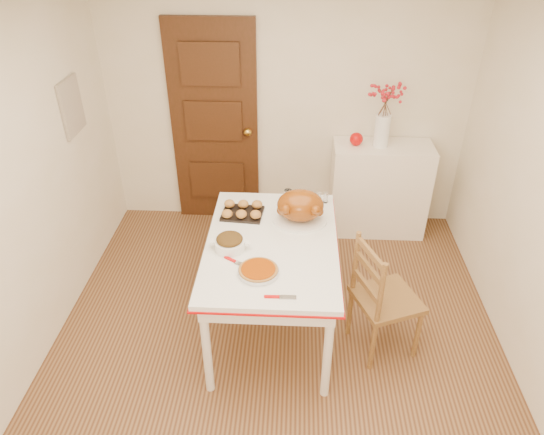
# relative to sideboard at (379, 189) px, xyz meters

# --- Properties ---
(floor) EXTENTS (3.50, 4.00, 0.00)m
(floor) POSITION_rel_sideboard_xyz_m (-0.95, -1.78, -0.47)
(floor) COLOR #4F2B16
(floor) RESTS_ON ground
(ceiling) EXTENTS (3.50, 4.00, 0.00)m
(ceiling) POSITION_rel_sideboard_xyz_m (-0.95, -1.78, 2.03)
(ceiling) COLOR white
(ceiling) RESTS_ON ground
(wall_back) EXTENTS (3.50, 0.00, 2.50)m
(wall_back) POSITION_rel_sideboard_xyz_m (-0.95, 0.22, 0.78)
(wall_back) COLOR silver
(wall_back) RESTS_ON ground
(wall_left) EXTENTS (0.00, 4.00, 2.50)m
(wall_left) POSITION_rel_sideboard_xyz_m (-2.70, -1.78, 0.78)
(wall_left) COLOR silver
(wall_left) RESTS_ON ground
(door_back) EXTENTS (0.85, 0.06, 2.06)m
(door_back) POSITION_rel_sideboard_xyz_m (-1.65, 0.19, 0.56)
(door_back) COLOR #3F1E0F
(door_back) RESTS_ON ground
(photo_board) EXTENTS (0.03, 0.35, 0.45)m
(photo_board) POSITION_rel_sideboard_xyz_m (-2.68, -0.58, 1.03)
(photo_board) COLOR #B9B49A
(photo_board) RESTS_ON ground
(sideboard) EXTENTS (0.95, 0.42, 0.95)m
(sideboard) POSITION_rel_sideboard_xyz_m (0.00, 0.00, 0.00)
(sideboard) COLOR white
(sideboard) RESTS_ON floor
(kitchen_table) EXTENTS (0.97, 1.41, 0.85)m
(kitchen_table) POSITION_rel_sideboard_xyz_m (-1.00, -1.48, -0.05)
(kitchen_table) COLOR white
(kitchen_table) RESTS_ON floor
(chair_oak) EXTENTS (0.56, 0.56, 0.98)m
(chair_oak) POSITION_rel_sideboard_xyz_m (-0.15, -1.62, 0.02)
(chair_oak) COLOR olive
(chair_oak) RESTS_ON floor
(berry_vase) EXTENTS (0.33, 0.33, 0.64)m
(berry_vase) POSITION_rel_sideboard_xyz_m (-0.04, 0.00, 0.79)
(berry_vase) COLOR white
(berry_vase) RESTS_ON sideboard
(apple) EXTENTS (0.12, 0.12, 0.12)m
(apple) POSITION_rel_sideboard_xyz_m (-0.27, 0.00, 0.54)
(apple) COLOR #BF0807
(apple) RESTS_ON sideboard
(turkey_platter) EXTENTS (0.50, 0.45, 0.26)m
(turkey_platter) POSITION_rel_sideboard_xyz_m (-0.80, -1.20, 0.50)
(turkey_platter) COLOR #7F360F
(turkey_platter) RESTS_ON kitchen_table
(pumpkin_pie) EXTENTS (0.30, 0.30, 0.06)m
(pumpkin_pie) POSITION_rel_sideboard_xyz_m (-1.07, -1.83, 0.40)
(pumpkin_pie) COLOR #852F00
(pumpkin_pie) RESTS_ON kitchen_table
(stuffing_dish) EXTENTS (0.31, 0.27, 0.11)m
(stuffing_dish) POSITION_rel_sideboard_xyz_m (-1.29, -1.57, 0.43)
(stuffing_dish) COLOR brown
(stuffing_dish) RESTS_ON kitchen_table
(rolls_tray) EXTENTS (0.33, 0.27, 0.08)m
(rolls_tray) POSITION_rel_sideboard_xyz_m (-1.24, -1.12, 0.41)
(rolls_tray) COLOR #AF6D3A
(rolls_tray) RESTS_ON kitchen_table
(pie_server) EXTENTS (0.20, 0.06, 0.01)m
(pie_server) POSITION_rel_sideboard_xyz_m (-0.91, -2.06, 0.38)
(pie_server) COLOR silver
(pie_server) RESTS_ON kitchen_table
(carving_knife) EXTENTS (0.25, 0.19, 0.01)m
(carving_knife) POSITION_rel_sideboard_xyz_m (-1.20, -1.74, 0.38)
(carving_knife) COLOR silver
(carving_knife) RESTS_ON kitchen_table
(drinking_glass) EXTENTS (0.07, 0.07, 0.11)m
(drinking_glass) POSITION_rel_sideboard_xyz_m (-0.89, -0.91, 0.43)
(drinking_glass) COLOR white
(drinking_glass) RESTS_ON kitchen_table
(shaker_pair) EXTENTS (0.10, 0.07, 0.09)m
(shaker_pair) POSITION_rel_sideboard_xyz_m (-0.62, -0.90, 0.42)
(shaker_pair) COLOR white
(shaker_pair) RESTS_ON kitchen_table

